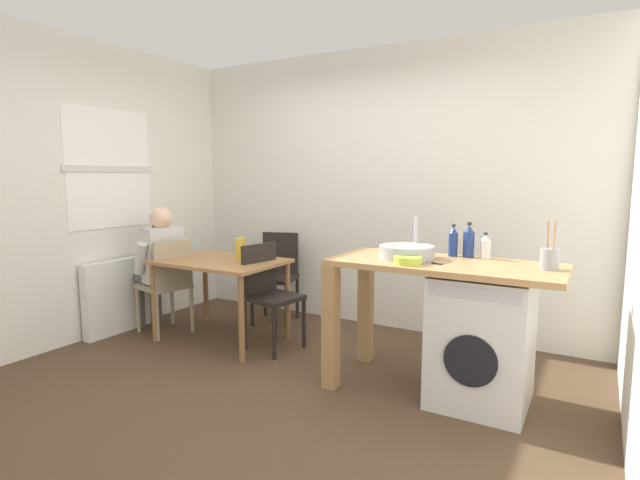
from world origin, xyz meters
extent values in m
plane|color=#4C3826|center=(0.00, 0.00, 0.00)|extent=(5.46, 5.46, 0.00)
cube|color=silver|center=(0.00, 1.75, 1.35)|extent=(4.60, 0.10, 2.70)
cube|color=silver|center=(-2.15, 0.00, 1.35)|extent=(0.10, 3.80, 2.70)
cube|color=white|center=(-2.10, 0.30, 1.55)|extent=(0.01, 0.90, 1.10)
cube|color=beige|center=(-2.09, 0.30, 1.55)|extent=(0.02, 0.96, 0.06)
cube|color=white|center=(-2.02, 0.30, 0.35)|extent=(0.10, 0.80, 0.70)
cube|color=#9E7042|center=(-1.02, 0.58, 0.72)|extent=(1.10, 0.76, 0.03)
cylinder|color=brown|center=(-1.52, 0.25, 0.35)|extent=(0.05, 0.05, 0.71)
cylinder|color=brown|center=(-0.52, 0.25, 0.35)|extent=(0.05, 0.05, 0.71)
cylinder|color=brown|center=(-1.52, 0.91, 0.35)|extent=(0.05, 0.05, 0.71)
cylinder|color=brown|center=(-0.52, 0.91, 0.35)|extent=(0.05, 0.05, 0.71)
cube|color=gray|center=(-1.64, 0.48, 0.45)|extent=(0.48, 0.48, 0.04)
cube|color=gray|center=(-1.46, 0.44, 0.68)|extent=(0.12, 0.38, 0.45)
cylinder|color=gray|center=(-1.85, 0.34, 0.23)|extent=(0.04, 0.04, 0.45)
cylinder|color=gray|center=(-1.77, 0.69, 0.23)|extent=(0.04, 0.04, 0.45)
cylinder|color=gray|center=(-1.50, 0.26, 0.23)|extent=(0.04, 0.04, 0.45)
cylinder|color=gray|center=(-1.42, 0.61, 0.23)|extent=(0.04, 0.04, 0.45)
cube|color=black|center=(-0.47, 0.63, 0.45)|extent=(0.47, 0.47, 0.04)
cube|color=black|center=(-0.65, 0.66, 0.68)|extent=(0.10, 0.38, 0.45)
cylinder|color=black|center=(-0.26, 0.77, 0.23)|extent=(0.04, 0.04, 0.45)
cylinder|color=black|center=(-0.32, 0.42, 0.23)|extent=(0.04, 0.04, 0.45)
cylinder|color=black|center=(-0.61, 0.84, 0.23)|extent=(0.04, 0.04, 0.45)
cylinder|color=black|center=(-0.68, 0.48, 0.23)|extent=(0.04, 0.04, 0.45)
cube|color=black|center=(-0.92, 1.28, 0.45)|extent=(0.49, 0.49, 0.04)
cube|color=black|center=(-0.97, 1.45, 0.68)|extent=(0.38, 0.14, 0.45)
cylinder|color=black|center=(-0.70, 1.15, 0.23)|extent=(0.04, 0.04, 0.45)
cylinder|color=black|center=(-1.04, 1.06, 0.23)|extent=(0.04, 0.04, 0.45)
cylinder|color=black|center=(-0.79, 1.50, 0.23)|extent=(0.04, 0.04, 0.45)
cylinder|color=black|center=(-1.14, 1.40, 0.23)|extent=(0.04, 0.04, 0.45)
cylinder|color=#595651|center=(-1.99, 0.47, 0.23)|extent=(0.11, 0.11, 0.45)
cylinder|color=#595651|center=(-1.95, 0.64, 0.23)|extent=(0.11, 0.11, 0.45)
cylinder|color=#595651|center=(-1.83, 0.43, 0.50)|extent=(0.42, 0.23, 0.14)
cylinder|color=#595651|center=(-1.79, 0.61, 0.50)|extent=(0.42, 0.23, 0.14)
cube|color=silver|center=(-1.64, 0.48, 0.75)|extent=(0.27, 0.38, 0.52)
cylinder|color=silver|center=(-1.70, 0.28, 0.74)|extent=(0.20, 0.13, 0.31)
cylinder|color=silver|center=(-1.61, 0.69, 0.74)|extent=(0.20, 0.13, 0.31)
sphere|color=beige|center=(-1.64, 0.48, 1.09)|extent=(0.21, 0.21, 0.21)
sphere|color=black|center=(-1.70, 0.49, 1.01)|extent=(0.12, 0.12, 0.12)
cube|color=tan|center=(1.03, 0.48, 0.90)|extent=(1.50, 0.68, 0.04)
cube|color=#A07749|center=(0.33, 0.19, 0.44)|extent=(0.10, 0.10, 0.88)
cube|color=#A07749|center=(0.33, 0.77, 0.44)|extent=(0.10, 0.10, 0.88)
cube|color=silver|center=(1.29, 0.48, 0.43)|extent=(0.60, 0.60, 0.86)
cylinder|color=black|center=(1.29, 0.17, 0.39)|extent=(0.32, 0.02, 0.32)
cube|color=#B2B2B7|center=(1.29, 0.18, 0.80)|extent=(0.54, 0.01, 0.08)
cylinder|color=#9EA0A5|center=(0.76, 0.48, 0.97)|extent=(0.38, 0.38, 0.09)
cylinder|color=#B2B2B7|center=(0.76, 0.66, 1.06)|extent=(0.02, 0.02, 0.28)
cylinder|color=navy|center=(1.01, 0.74, 1.00)|extent=(0.07, 0.07, 0.16)
cone|color=navy|center=(1.01, 0.74, 1.11)|extent=(0.06, 0.06, 0.05)
cylinder|color=#262626|center=(1.01, 0.74, 1.14)|extent=(0.03, 0.03, 0.02)
cylinder|color=navy|center=(1.12, 0.75, 1.01)|extent=(0.08, 0.08, 0.18)
cone|color=navy|center=(1.12, 0.75, 1.12)|extent=(0.07, 0.07, 0.05)
cylinder|color=#262626|center=(1.12, 0.75, 1.16)|extent=(0.03, 0.03, 0.02)
cylinder|color=silver|center=(1.23, 0.74, 0.99)|extent=(0.07, 0.07, 0.13)
cone|color=silver|center=(1.23, 0.74, 1.07)|extent=(0.06, 0.06, 0.04)
cylinder|color=#262626|center=(1.23, 0.74, 1.09)|extent=(0.03, 0.03, 0.01)
cylinder|color=#A8C63D|center=(0.84, 0.28, 0.95)|extent=(0.18, 0.18, 0.05)
cylinder|color=olive|center=(0.84, 0.28, 0.96)|extent=(0.15, 0.15, 0.03)
cylinder|color=gray|center=(1.66, 0.53, 0.99)|extent=(0.11, 0.11, 0.13)
cylinder|color=#99724C|center=(1.64, 0.54, 1.13)|extent=(0.01, 0.04, 0.18)
cylinder|color=#99724C|center=(1.68, 0.52, 1.13)|extent=(0.01, 0.05, 0.18)
cylinder|color=gold|center=(-0.87, 0.68, 0.84)|extent=(0.09, 0.09, 0.19)
cube|color=#B2B2B7|center=(0.98, 0.38, 0.92)|extent=(0.15, 0.06, 0.01)
cube|color=#262628|center=(0.98, 0.38, 0.92)|extent=(0.15, 0.06, 0.01)
camera|label=1|loc=(1.91, -2.70, 1.49)|focal=27.36mm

